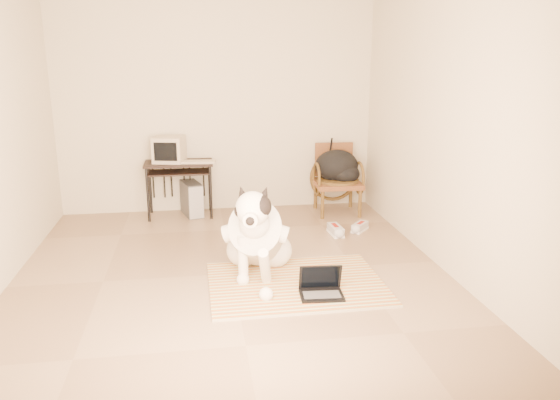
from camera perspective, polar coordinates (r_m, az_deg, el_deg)
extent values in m
plane|color=#8F7357|center=(5.18, -4.99, -7.67)|extent=(4.50, 4.50, 0.00)
plane|color=beige|center=(7.05, -6.57, 9.74)|extent=(4.50, 0.00, 4.50)
plane|color=beige|center=(2.62, -2.16, 0.61)|extent=(4.50, 0.00, 4.50)
plane|color=beige|center=(5.33, 16.81, 7.46)|extent=(0.00, 4.50, 4.50)
cube|color=#CC6125|center=(4.51, 2.88, -11.13)|extent=(1.55, 0.25, 0.02)
cube|color=#447432|center=(4.72, 2.27, -9.88)|extent=(1.55, 0.25, 0.02)
cube|color=#7B4987|center=(4.93, 1.72, -8.73)|extent=(1.55, 0.25, 0.02)
cube|color=#CED132|center=(5.15, 1.21, -7.68)|extent=(1.55, 0.25, 0.02)
cube|color=#BFB295|center=(5.36, 0.75, -6.71)|extent=(1.55, 0.25, 0.02)
sphere|color=white|center=(5.30, -3.86, -5.23)|extent=(0.32, 0.32, 0.32)
sphere|color=white|center=(5.28, -0.50, -5.31)|extent=(0.32, 0.32, 0.32)
ellipsoid|color=white|center=(5.27, -2.21, -5.06)|extent=(0.40, 0.36, 0.33)
ellipsoid|color=white|center=(5.01, -2.44, -3.47)|extent=(0.55, 0.81, 0.70)
cylinder|color=silver|center=(5.02, -2.43, -3.42)|extent=(0.60, 0.71, 0.64)
sphere|color=white|center=(4.77, -2.71, -2.50)|extent=(0.27, 0.27, 0.27)
sphere|color=white|center=(4.62, -2.87, -0.90)|extent=(0.30, 0.30, 0.30)
ellipsoid|color=black|center=(4.61, -2.31, -0.68)|extent=(0.23, 0.26, 0.22)
cylinder|color=white|center=(4.51, -3.03, -1.91)|extent=(0.15, 0.18, 0.12)
sphere|color=black|center=(4.43, -3.15, -2.23)|extent=(0.07, 0.07, 0.07)
cone|color=black|center=(4.66, -3.99, 0.71)|extent=(0.15, 0.17, 0.18)
cone|color=black|center=(4.64, -1.61, 0.68)|extent=(0.15, 0.16, 0.18)
torus|color=silver|center=(4.73, -2.74, -1.98)|extent=(0.28, 0.19, 0.24)
cylinder|color=white|center=(4.87, -3.89, -6.14)|extent=(0.11, 0.15, 0.45)
cylinder|color=white|center=(4.74, -1.58, -7.06)|extent=(0.17, 0.41, 0.45)
sphere|color=white|center=(4.92, -3.89, -8.28)|extent=(0.11, 0.11, 0.11)
sphere|color=white|center=(4.62, -1.47, -9.83)|extent=(0.12, 0.12, 0.12)
cone|color=black|center=(5.58, -2.12, -5.33)|extent=(0.13, 0.45, 0.11)
cube|color=black|center=(4.68, 4.36, -9.90)|extent=(0.38, 0.28, 0.02)
cube|color=#49494C|center=(4.67, 4.39, -9.83)|extent=(0.32, 0.17, 0.00)
cube|color=black|center=(4.71, 4.22, -8.04)|extent=(0.37, 0.11, 0.24)
cube|color=black|center=(4.70, 4.24, -8.05)|extent=(0.32, 0.09, 0.21)
cube|color=black|center=(6.89, -10.55, 3.81)|extent=(0.83, 0.46, 0.03)
cube|color=black|center=(6.87, -10.52, 2.87)|extent=(0.74, 0.37, 0.02)
cylinder|color=black|center=(6.80, -13.64, 0.49)|extent=(0.03, 0.03, 0.67)
cylinder|color=black|center=(7.17, -13.41, 1.27)|extent=(0.03, 0.03, 0.67)
cylinder|color=black|center=(6.77, -7.25, 0.75)|extent=(0.03, 0.03, 0.67)
cylinder|color=black|center=(7.15, -7.35, 1.52)|extent=(0.03, 0.03, 0.67)
cube|color=#B8A890|center=(6.88, -11.51, 5.21)|extent=(0.42, 0.41, 0.32)
cube|color=black|center=(6.73, -11.88, 4.96)|extent=(0.28, 0.08, 0.22)
cube|color=#B8A890|center=(6.79, -8.55, 3.97)|extent=(0.43, 0.20, 0.03)
cube|color=#49494C|center=(7.01, -9.22, 0.14)|extent=(0.30, 0.48, 0.42)
cube|color=#ABABB0|center=(6.80, -8.73, -0.31)|extent=(0.18, 0.06, 0.40)
cube|color=brown|center=(7.00, 6.03, 1.71)|extent=(0.59, 0.57, 0.06)
cylinder|color=#3E2A11|center=(6.99, 6.03, 2.02)|extent=(0.54, 0.54, 0.04)
cube|color=brown|center=(7.19, 5.63, 4.26)|extent=(0.50, 0.06, 0.44)
cylinder|color=#3E2A11|center=(6.77, 4.46, -0.52)|extent=(0.04, 0.04, 0.36)
cylinder|color=#3E2A11|center=(7.23, 3.72, 0.49)|extent=(0.04, 0.04, 0.36)
cylinder|color=#3E2A11|center=(6.88, 8.35, -0.39)|extent=(0.04, 0.04, 0.36)
cylinder|color=#3E2A11|center=(7.33, 7.38, 0.60)|extent=(0.04, 0.04, 0.36)
ellipsoid|color=black|center=(7.02, 5.93, 3.58)|extent=(0.56, 0.46, 0.41)
ellipsoid|color=black|center=(6.95, 6.94, 2.74)|extent=(0.35, 0.28, 0.24)
cube|color=white|center=(6.26, 5.81, -3.47)|extent=(0.14, 0.31, 0.03)
cube|color=#96969B|center=(6.24, 5.82, -3.11)|extent=(0.14, 0.30, 0.10)
cube|color=maroon|center=(6.23, 5.83, -2.76)|extent=(0.06, 0.15, 0.02)
cube|color=white|center=(6.42, 8.34, -3.09)|extent=(0.26, 0.28, 0.03)
cube|color=#96969B|center=(6.41, 8.35, -2.77)|extent=(0.25, 0.27, 0.09)
cube|color=maroon|center=(6.39, 8.36, -2.46)|extent=(0.12, 0.13, 0.02)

